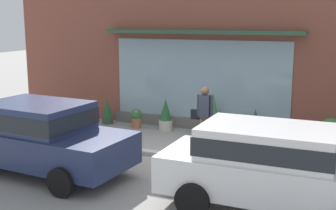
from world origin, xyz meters
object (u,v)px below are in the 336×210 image
Objects in this scene: potted_plant_window_right at (330,132)px; potted_plant_window_center at (255,125)px; pedestrian_with_handbag at (204,112)px; potted_plant_by_entrance at (136,117)px; fire_hydrant at (228,133)px; potted_plant_near_hydrant at (286,134)px; potted_plant_corner_tall at (107,111)px; parked_car_navy at (41,134)px; potted_plant_trailing_edge at (166,116)px; parked_car_white at (274,164)px; potted_plant_window_left at (213,114)px.

potted_plant_window_center is at bearing 178.09° from potted_plant_window_right.
pedestrian_with_handbag is 3.00m from potted_plant_by_entrance.
fire_hydrant is 1.51× the size of potted_plant_by_entrance.
pedestrian_with_handbag is at bearing -153.55° from potted_plant_near_hydrant.
fire_hydrant is 1.09× the size of potted_plant_corner_tall.
pedestrian_with_handbag is at bearing 56.42° from parked_car_navy.
potted_plant_corner_tall is (-2.22, 0.10, -0.06)m from potted_plant_trailing_edge.
potted_plant_window_center is at bearing 54.59° from parked_car_navy.
parked_car_white is 7.50× the size of potted_plant_near_hydrant.
potted_plant_corner_tall is at bearing 177.77° from potted_plant_near_hydrant.
fire_hydrant is 0.57× the size of pedestrian_with_handbag.
parked_car_navy is 6.25m from potted_plant_window_center.
potted_plant_window_left is (-3.50, 0.30, 0.17)m from potted_plant_window_right.
potted_plant_window_right is (5.00, -0.04, -0.03)m from potted_plant_trailing_edge.
fire_hydrant is 3.99m from parked_car_white.
potted_plant_trailing_edge is at bearing 132.14° from parked_car_white.
parked_car_navy is at bearing -135.39° from fire_hydrant.
pedestrian_with_handbag reaches higher than potted_plant_window_center.
parked_car_white is 6.43m from potted_plant_trailing_edge.
pedestrian_with_handbag is at bearing -35.24° from potted_plant_trailing_edge.
potted_plant_window_center is at bearing 70.47° from fire_hydrant.
potted_plant_corner_tall is at bearing 143.47° from parked_car_white.
parked_car_white is 5.04m from potted_plant_window_center.
parked_car_white is (1.83, -3.51, 0.44)m from fire_hydrant.
parked_car_white is 4.84m from potted_plant_window_right.
pedestrian_with_handbag is 1.98× the size of potted_plant_window_right.
parked_car_navy reaches higher than potted_plant_trailing_edge.
potted_plant_near_hydrant is (-0.45, 4.67, -0.61)m from parked_car_white.
potted_plant_window_center reaches higher than potted_plant_near_hydrant.
potted_plant_trailing_edge reaches higher than fire_hydrant.
potted_plant_window_left is at bearing 170.52° from potted_plant_window_center.
potted_plant_corner_tall is at bearing 177.43° from potted_plant_trailing_edge.
potted_plant_corner_tall is (-1.19, 0.16, 0.07)m from potted_plant_by_entrance.
parked_car_navy is 4.74m from potted_plant_by_entrance.
parked_car_navy is at bearing -129.78° from potted_plant_window_center.
pedestrian_with_handbag is at bearing 172.27° from fire_hydrant.
pedestrian_with_handbag is at bearing 126.03° from parked_car_white.
potted_plant_by_entrance is at bearing -7.76° from potted_plant_corner_tall.
pedestrian_with_handbag is 2.65× the size of potted_plant_by_entrance.
pedestrian_with_handbag is 2.12m from potted_plant_trailing_edge.
parked_car_navy is 5.36m from parked_car_white.
potted_plant_near_hydrant is at bearing 47.70° from parked_car_navy.
potted_plant_near_hydrant is 1.21m from potted_plant_window_right.
pedestrian_with_handbag reaches higher than potted_plant_corner_tall.
potted_plant_window_right is at bearing -159.71° from pedestrian_with_handbag.
potted_plant_corner_tall is (-3.72, -0.16, -0.21)m from potted_plant_window_left.
parked_car_navy reaches higher than fire_hydrant.
parked_car_navy is at bearing -136.67° from potted_plant_near_hydrant.
potted_plant_window_left is (-0.18, 1.45, -0.36)m from pedestrian_with_handbag.
fire_hydrant is at bearing -154.26° from potted_plant_window_right.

